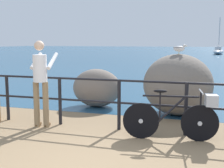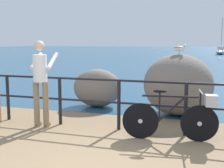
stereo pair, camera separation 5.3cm
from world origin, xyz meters
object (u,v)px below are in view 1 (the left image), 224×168
object	(u,v)px
breakwater_boulder_main	(178,85)
breakwater_boulder_left	(97,88)
sailboat	(218,51)
bicycle	(179,115)
seagull	(179,48)
person_at_railing	(41,80)

from	to	relation	value
breakwater_boulder_main	breakwater_boulder_left	distance (m)	2.20
breakwater_boulder_left	sailboat	size ratio (longest dim) A/B	0.27
bicycle	sailboat	bearing A→B (deg)	78.53
breakwater_boulder_left	seagull	bearing A→B (deg)	-8.23
bicycle	person_at_railing	size ratio (longest dim) A/B	0.95
breakwater_boulder_main	sailboat	distance (m)	35.67
person_at_railing	seagull	xyz separation A→B (m)	(2.61, 1.86, 0.61)
breakwater_boulder_main	seagull	size ratio (longest dim) A/B	4.91
person_at_railing	breakwater_boulder_main	size ratio (longest dim) A/B	1.07
seagull	sailboat	bearing A→B (deg)	83.78
bicycle	sailboat	distance (m)	37.60
bicycle	breakwater_boulder_left	xyz separation A→B (m)	(-2.35, 2.23, 0.05)
breakwater_boulder_left	person_at_railing	bearing A→B (deg)	-101.19
bicycle	breakwater_boulder_main	world-z (taller)	breakwater_boulder_main
bicycle	breakwater_boulder_left	size ratio (longest dim) A/B	1.28
bicycle	seagull	xyz separation A→B (m)	(-0.16, 1.91, 1.14)
breakwater_boulder_left	breakwater_boulder_main	bearing A→B (deg)	-7.23
breakwater_boulder_main	person_at_railing	bearing A→B (deg)	-143.88
bicycle	person_at_railing	world-z (taller)	person_at_railing
person_at_railing	breakwater_boulder_left	distance (m)	2.27
person_at_railing	breakwater_boulder_main	world-z (taller)	person_at_railing
breakwater_boulder_main	seagull	bearing A→B (deg)	-75.61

